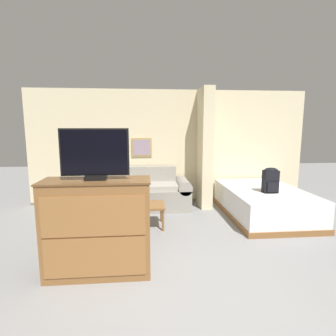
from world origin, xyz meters
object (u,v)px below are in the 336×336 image
object	(u,v)px
bed	(262,202)
tv	(95,154)
coffee_table	(145,207)
table_lamp	(86,171)
backpack	(271,180)
tv_dresser	(98,228)
couch	(142,193)

from	to	relation	value
bed	tv	bearing A→B (deg)	-146.99
coffee_table	tv	world-z (taller)	tv
coffee_table	table_lamp	distance (m)	1.79
bed	backpack	xyz separation A→B (m)	(-0.02, -0.31, 0.51)
bed	tv_dresser	bearing A→B (deg)	-146.98
table_lamp	tv	distance (m)	2.80
coffee_table	backpack	distance (m)	2.37
couch	tv	distance (m)	2.86
backpack	tv_dresser	bearing A→B (deg)	-151.40
couch	tv_dresser	xyz separation A→B (m)	(-0.49, -2.58, 0.25)
table_lamp	bed	xyz separation A→B (m)	(3.61, -0.76, -0.56)
couch	coffee_table	size ratio (longest dim) A/B	3.10
tv_dresser	bed	distance (m)	3.48
couch	backpack	bearing A→B (deg)	-22.80
coffee_table	backpack	world-z (taller)	backpack
couch	bed	distance (m)	2.51
tv	coffee_table	bearing A→B (deg)	69.12
bed	couch	bearing A→B (deg)	163.99
tv	backpack	xyz separation A→B (m)	(2.89, 1.57, -0.66)
tv_dresser	tv	bearing A→B (deg)	90.00
backpack	couch	bearing A→B (deg)	157.20
tv	bed	world-z (taller)	tv
coffee_table	tv_dresser	world-z (taller)	tv_dresser
tv	table_lamp	bearing A→B (deg)	104.85
couch	coffee_table	distance (m)	1.11
tv	backpack	distance (m)	3.36
tv	backpack	world-z (taller)	tv
bed	backpack	size ratio (longest dim) A/B	4.58
table_lamp	bed	size ratio (longest dim) A/B	0.22
coffee_table	bed	world-z (taller)	bed
backpack	coffee_table	bearing A→B (deg)	-177.50
table_lamp	bed	bearing A→B (deg)	-11.85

